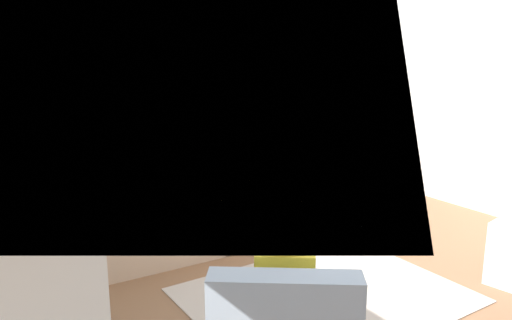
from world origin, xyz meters
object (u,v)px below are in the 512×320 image
object	(u,v)px
person_in_left_armchair	(284,290)
couch	(136,226)
tv	(284,150)
person_on_couch	(166,187)
tv_stand	(282,185)
floor_lamp	(227,96)
bookshelf	(352,133)

from	to	relation	value
person_in_left_armchair	couch	bearing A→B (deg)	92.00
tv	person_in_left_armchair	distance (m)	3.62
couch	person_on_couch	distance (m)	0.49
couch	tv_stand	bearing A→B (deg)	15.68
couch	person_on_couch	xyz separation A→B (m)	(0.28, -0.11, 0.39)
person_on_couch	floor_lamp	bearing A→B (deg)	35.30
tv_stand	person_in_left_armchair	bearing A→B (deg)	-125.99
tv	bookshelf	world-z (taller)	bookshelf
couch	tv_stand	distance (m)	2.30
couch	person_in_left_armchair	world-z (taller)	person_in_left_armchair
tv_stand	couch	bearing A→B (deg)	-164.32
tv_stand	floor_lamp	distance (m)	1.42
couch	person_in_left_armchair	xyz separation A→B (m)	(0.08, -2.32, 0.29)
floor_lamp	person_in_left_armchair	xyz separation A→B (m)	(-1.38, -3.04, -0.85)
person_on_couch	person_in_left_armchair	distance (m)	2.22
tv_stand	person_on_couch	distance (m)	2.11
couch	tv	bearing A→B (deg)	15.09
couch	tv_stand	xyz separation A→B (m)	(2.22, 0.62, -0.06)
couch	tv_stand	world-z (taller)	couch
couch	bookshelf	xyz separation A→B (m)	(3.50, 0.69, 0.50)
bookshelf	person_on_couch	distance (m)	3.32
couch	floor_lamp	size ratio (longest dim) A/B	1.04
tv_stand	bookshelf	world-z (taller)	bookshelf
floor_lamp	person_in_left_armchair	size ratio (longest dim) A/B	1.65
person_in_left_armchair	floor_lamp	bearing A→B (deg)	65.63
tv	floor_lamp	xyz separation A→B (m)	(-0.76, 0.12, 0.72)
bookshelf	person_on_couch	bearing A→B (deg)	-165.98
tv	bookshelf	bearing A→B (deg)	4.25
bookshelf	person_in_left_armchair	bearing A→B (deg)	-138.64
floor_lamp	tv	bearing A→B (deg)	-9.24
tv	person_on_couch	size ratio (longest dim) A/B	0.48
tv_stand	tv	xyz separation A→B (m)	(0.00, -0.02, 0.47)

